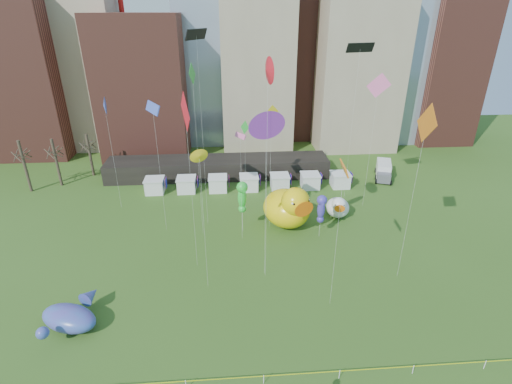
{
  "coord_description": "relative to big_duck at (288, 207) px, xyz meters",
  "views": [
    {
      "loc": [
        -2.17,
        -20.65,
        26.43
      ],
      "look_at": [
        0.14,
        9.67,
        12.0
      ],
      "focal_mm": 27.0,
      "sensor_mm": 36.0,
      "label": 1
    }
  ],
  "objects": [
    {
      "name": "kite_6",
      "position": [
        1.94,
        -15.38,
        11.48
      ],
      "size": [
        0.62,
        2.59,
        14.88
      ],
      "color": "silver",
      "rests_on": "ground"
    },
    {
      "name": "kite_1",
      "position": [
        -6.24,
        -2.63,
        10.51
      ],
      "size": [
        1.26,
        1.72,
        13.87
      ],
      "color": "silver",
      "rests_on": "ground"
    },
    {
      "name": "kite_10",
      "position": [
        7.87,
        1.41,
        19.47
      ],
      "size": [
        3.54,
        1.44,
        23.05
      ],
      "color": "silver",
      "rests_on": "ground"
    },
    {
      "name": "kite_8",
      "position": [
        -4.03,
        -10.4,
        18.77
      ],
      "size": [
        0.56,
        2.35,
        22.88
      ],
      "color": "silver",
      "rests_on": "ground"
    },
    {
      "name": "vendor_tents",
      "position": [
        -4.47,
        12.1,
        -1.79
      ],
      "size": [
        33.24,
        2.8,
        2.4
      ],
      "color": "white",
      "rests_on": "ground"
    },
    {
      "name": "kite_7",
      "position": [
        -4.09,
        -10.03,
        13.91
      ],
      "size": [
        2.53,
        1.43,
        18.14
      ],
      "color": "silver",
      "rests_on": "ground"
    },
    {
      "name": "kite_5",
      "position": [
        -23.74,
        7.42,
        12.11
      ],
      "size": [
        0.8,
        2.25,
        16.15
      ],
      "color": "silver",
      "rests_on": "ground"
    },
    {
      "name": "bare_trees",
      "position": [
        -35.65,
        16.64,
        1.11
      ],
      "size": [
        8.44,
        6.44,
        8.5
      ],
      "color": "#382B21",
      "rests_on": "ground"
    },
    {
      "name": "kite_0",
      "position": [
        -11.62,
        -7.87,
        14.59
      ],
      "size": [
        1.15,
        3.64,
        19.57
      ],
      "color": "silver",
      "rests_on": "ground"
    },
    {
      "name": "small_duck",
      "position": [
        7.35,
        2.04,
        -1.34
      ],
      "size": [
        3.84,
        4.69,
        3.39
      ],
      "rotation": [
        0.0,
        0.0,
        -0.18
      ],
      "color": "white",
      "rests_on": "ground"
    },
    {
      "name": "kite_11",
      "position": [
        -5.39,
        4.76,
        9.19
      ],
      "size": [
        1.01,
        1.64,
        13.39
      ],
      "color": "silver",
      "rests_on": "ground"
    },
    {
      "name": "kite_12",
      "position": [
        -10.26,
        -11.8,
        11.58
      ],
      "size": [
        1.12,
        0.76,
        15.2
      ],
      "color": "silver",
      "rests_on": "ground"
    },
    {
      "name": "kite_13",
      "position": [
        -16.19,
        0.35,
        13.26
      ],
      "size": [
        2.28,
        3.61,
        16.8
      ],
      "color": "silver",
      "rests_on": "ground"
    },
    {
      "name": "kite_9",
      "position": [
        11.99,
        4.84,
        14.45
      ],
      "size": [
        2.57,
        2.01,
        19.22
      ],
      "color": "silver",
      "rests_on": "ground"
    },
    {
      "name": "box_truck",
      "position": [
        18.99,
        15.22,
        -1.53
      ],
      "size": [
        4.2,
        6.67,
        2.67
      ],
      "rotation": [
        0.0,
        0.0,
        -0.34
      ],
      "color": "white",
      "rests_on": "ground"
    },
    {
      "name": "kite_4",
      "position": [
        -2.47,
        -0.05,
        12.04
      ],
      "size": [
        1.82,
        0.74,
        16.42
      ],
      "color": "silver",
      "rests_on": "ground"
    },
    {
      "name": "kite_3",
      "position": [
        -11.29,
        -0.97,
        16.67
      ],
      "size": [
        0.54,
        2.35,
        21.35
      ],
      "color": "silver",
      "rests_on": "ground"
    },
    {
      "name": "ground",
      "position": [
        -5.49,
        -23.9,
        -2.9
      ],
      "size": [
        160.0,
        160.0,
        0.0
      ],
      "primitive_type": "plane",
      "color": "#34571B",
      "rests_on": "ground"
    },
    {
      "name": "big_duck",
      "position": [
        0.0,
        0.0,
        0.0
      ],
      "size": [
        8.12,
        9.03,
        6.31
      ],
      "rotation": [
        0.0,
        0.0,
        0.37
      ],
      "color": "yellow",
      "rests_on": "ground"
    },
    {
      "name": "skyline",
      "position": [
        -3.24,
        37.16,
        18.54
      ],
      "size": [
        101.0,
        23.0,
        68.0
      ],
      "color": "brown",
      "rests_on": "ground"
    },
    {
      "name": "pavilion",
      "position": [
        -9.49,
        18.1,
        -1.3
      ],
      "size": [
        38.0,
        6.0,
        3.2
      ],
      "primitive_type": "cube",
      "color": "black",
      "rests_on": "ground"
    },
    {
      "name": "whale_inflatable",
      "position": [
        -22.53,
        -16.49,
        -1.78
      ],
      "size": [
        6.24,
        6.86,
        2.44
      ],
      "rotation": [
        0.0,
        0.0,
        -0.41
      ],
      "color": "#5A389A",
      "rests_on": "ground"
    },
    {
      "name": "caution_tape",
      "position": [
        -5.49,
        -23.9,
        -2.22
      ],
      "size": [
        50.0,
        0.06,
        0.9
      ],
      "color": "white",
      "rests_on": "ground"
    },
    {
      "name": "seahorse_green",
      "position": [
        -6.1,
        -0.89,
        2.45
      ],
      "size": [
        1.66,
        1.97,
        7.13
      ],
      "rotation": [
        0.0,
        0.0,
        0.17
      ],
      "color": "silver",
      "rests_on": "ground"
    },
    {
      "name": "kite_2",
      "position": [
        -10.78,
        1.69,
        20.96
      ],
      "size": [
        2.37,
        3.6,
        24.57
      ],
      "color": "silver",
      "rests_on": "ground"
    },
    {
      "name": "kite_14",
      "position": [
        10.36,
        -11.7,
        14.08
      ],
      "size": [
        0.12,
        3.8,
        19.05
      ],
      "color": "silver",
      "rests_on": "ground"
    },
    {
      "name": "seahorse_purple",
      "position": [
        3.67,
        -2.95,
        1.41
      ],
      "size": [
        1.46,
        1.74,
        5.89
      ],
      "rotation": [
        0.0,
        0.0,
        -0.15
      ],
      "color": "silver",
      "rests_on": "ground"
    }
  ]
}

